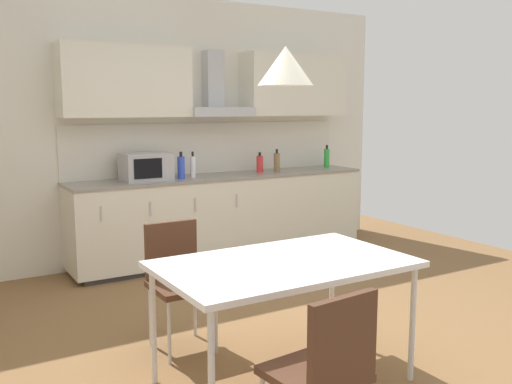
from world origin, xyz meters
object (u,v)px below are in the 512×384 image
bottle_red (260,164)px  bottle_white (193,167)px  bottle_green (327,158)px  pendant_lamp (286,66)px  bottle_blue (181,167)px  microwave (146,167)px  bottle_brown (277,162)px  chair_near_left (327,363)px  chair_far_left (177,272)px  dining_table (284,269)px

bottle_red → bottle_white: (-0.85, -0.04, 0.02)m
bottle_green → pendant_lamp: (-2.52, -2.82, 0.85)m
bottle_blue → microwave: bearing=171.5°
bottle_red → bottle_brown: (0.19, -0.06, 0.01)m
bottle_brown → chair_near_left: bottle_brown is taller
chair_near_left → chair_far_left: (-0.01, 1.66, 0.00)m
pendant_lamp → microwave: bearing=86.5°
bottle_green → bottle_blue: bearing=-176.8°
microwave → bottle_red: size_ratio=2.10×
bottle_red → dining_table: size_ratio=0.15×
pendant_lamp → chair_near_left: bearing=-111.5°
bottle_red → bottle_green: (1.00, 0.05, 0.02)m
bottle_white → bottle_blue: size_ratio=0.98×
bottle_red → chair_far_left: bottle_red is taller
bottle_blue → chair_far_left: (-0.87, -1.88, -0.51)m
chair_near_left → dining_table: bearing=68.5°
microwave → dining_table: bearing=-93.5°
bottle_brown → bottle_green: 0.82m
pendant_lamp → bottle_blue: bearing=78.9°
microwave → bottle_green: 2.36m
bottle_red → bottle_blue: bottle_blue is taller
bottle_white → dining_table: (-0.68, -2.73, -0.33)m
chair_near_left → pendant_lamp: size_ratio=2.72×
bottle_brown → bottle_blue: bottle_blue is taller
pendant_lamp → bottle_red: bearing=61.1°
bottle_green → chair_near_left: bearing=-128.0°
bottle_white → dining_table: bottle_white is taller
bottle_red → pendant_lamp: size_ratio=0.71×
pendant_lamp → bottle_brown: bearing=57.6°
bottle_brown → pendant_lamp: 3.32m
bottle_brown → bottle_blue: size_ratio=0.93×
dining_table → chair_near_left: bearing=-111.5°
bottle_blue → pendant_lamp: 2.89m
bottle_red → chair_near_left: 4.08m
bottle_red → dining_table: 3.18m
bottle_white → bottle_blue: 0.15m
microwave → pendant_lamp: 2.89m
chair_near_left → chair_far_left: 1.66m
pendant_lamp → dining_table: bearing=63.4°
pendant_lamp → bottle_green: bearing=48.2°
bottle_blue → bottle_green: size_ratio=1.02×
bottle_white → chair_near_left: bottle_white is taller
bottle_white → bottle_green: (1.85, 0.09, -0.00)m
bottle_brown → chair_near_left: 4.12m
bottle_green → dining_table: bottle_green is taller
bottle_red → pendant_lamp: bearing=-118.9°
bottle_red → chair_far_left: 2.73m
dining_table → pendant_lamp: pendant_lamp is taller
bottle_green → bottle_red: bearing=-177.2°
bottle_white → chair_far_left: (-1.01, -1.90, -0.51)m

